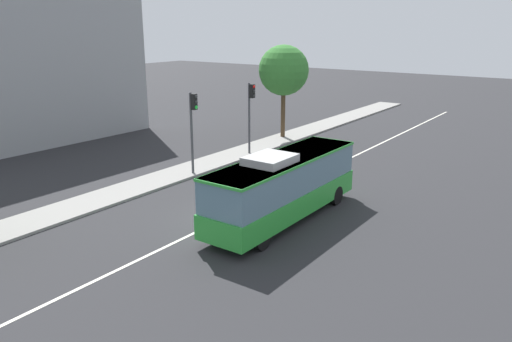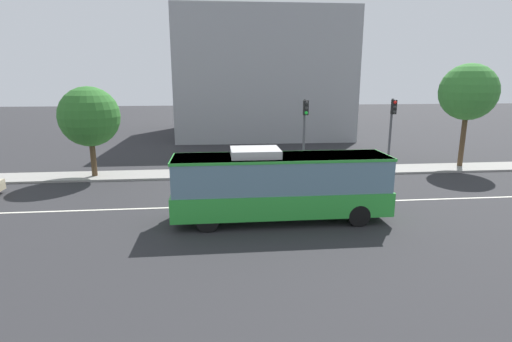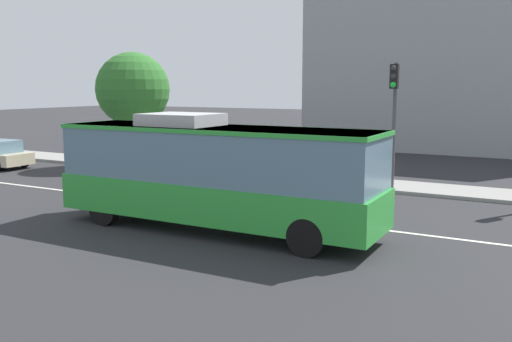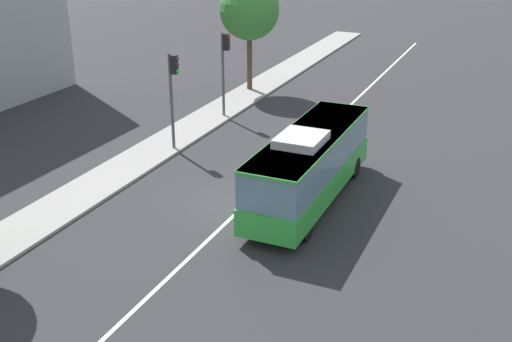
{
  "view_description": "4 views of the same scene",
  "coord_description": "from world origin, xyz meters",
  "px_view_note": "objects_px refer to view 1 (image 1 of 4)",
  "views": [
    {
      "loc": [
        -17.76,
        -14.51,
        9.12
      ],
      "look_at": [
        1.42,
        -0.76,
        2.19
      ],
      "focal_mm": 35.03,
      "sensor_mm": 36.0,
      "label": 1
    },
    {
      "loc": [
        -1.48,
        -19.79,
        6.54
      ],
      "look_at": [
        0.52,
        -0.19,
        1.9
      ],
      "focal_mm": 27.67,
      "sensor_mm": 36.0,
      "label": 2
    },
    {
      "loc": [
        10.2,
        -16.02,
        4.27
      ],
      "look_at": [
        1.81,
        -0.52,
        1.57
      ],
      "focal_mm": 38.96,
      "sensor_mm": 36.0,
      "label": 3
    },
    {
      "loc": [
        -22.8,
        -10.64,
        12.18
      ],
      "look_at": [
        -0.18,
        -0.55,
        1.74
      ],
      "focal_mm": 44.74,
      "sensor_mm": 36.0,
      "label": 4
    }
  ],
  "objects_px": {
    "traffic_light_near_corner": "(251,106)",
    "street_tree_kerbside_centre": "(284,71)",
    "traffic_light_mid_block": "(193,119)",
    "transit_bus": "(284,184)"
  },
  "relations": [
    {
      "from": "traffic_light_mid_block",
      "to": "street_tree_kerbside_centre",
      "type": "height_order",
      "value": "street_tree_kerbside_centre"
    },
    {
      "from": "traffic_light_near_corner",
      "to": "street_tree_kerbside_centre",
      "type": "height_order",
      "value": "street_tree_kerbside_centre"
    },
    {
      "from": "traffic_light_mid_block",
      "to": "street_tree_kerbside_centre",
      "type": "relative_size",
      "value": 0.68
    },
    {
      "from": "street_tree_kerbside_centre",
      "to": "traffic_light_mid_block",
      "type": "bearing_deg",
      "value": -173.89
    },
    {
      "from": "transit_bus",
      "to": "traffic_light_mid_block",
      "type": "relative_size",
      "value": 1.92
    },
    {
      "from": "traffic_light_near_corner",
      "to": "traffic_light_mid_block",
      "type": "distance_m",
      "value": 6.12
    },
    {
      "from": "transit_bus",
      "to": "street_tree_kerbside_centre",
      "type": "relative_size",
      "value": 1.31
    },
    {
      "from": "traffic_light_near_corner",
      "to": "street_tree_kerbside_centre",
      "type": "xyz_separation_m",
      "value": [
        6.13,
        1.2,
        2.0
      ]
    },
    {
      "from": "traffic_light_mid_block",
      "to": "street_tree_kerbside_centre",
      "type": "distance_m",
      "value": 12.49
    },
    {
      "from": "transit_bus",
      "to": "street_tree_kerbside_centre",
      "type": "bearing_deg",
      "value": 32.8
    }
  ]
}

